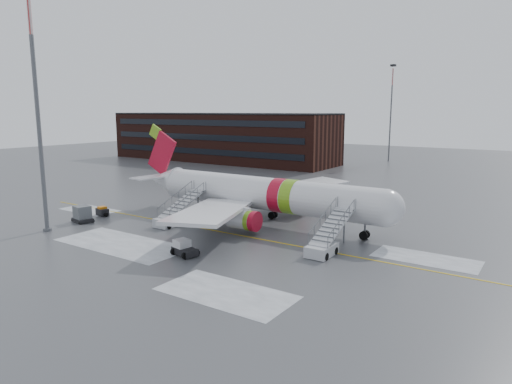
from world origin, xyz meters
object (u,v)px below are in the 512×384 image
Objects in this scene: airstair_fwd at (325,242)px; uld_container at (82,214)px; pushback_tug at (184,248)px; baggage_tractor at (102,212)px; airliner at (259,194)px; airstair_aft at (174,216)px; light_mast_near at (37,106)px.

uld_container is (-28.96, -4.95, -0.16)m from airstair_fwd.
baggage_tractor is (-19.34, 6.06, -0.13)m from pushback_tug.
airliner is at bearing 94.90° from pushback_tug.
airliner is 14.45m from pushback_tug.
airstair_aft is (-7.36, -6.54, -2.35)m from airliner.
airliner reaches higher than airstair_fwd.
airstair_aft is at bearing 26.47° from uld_container.
baggage_tractor is at bearing -156.03° from airliner.
pushback_tug is at bearing -85.10° from airliner.
light_mast_near reaches higher than pushback_tug.
airstair_aft is 2.93× the size of uld_container.
airstair_fwd reaches higher than uld_container.
light_mast_near reaches higher than airliner.
airstair_fwd reaches higher than pushback_tug.
light_mast_near is (1.16, -8.10, 12.89)m from baggage_tractor.
uld_container is 0.10× the size of light_mast_near.
airliner is 4.55× the size of airstair_fwd.
airstair_fwd is 12.92m from pushback_tug.
airstair_fwd is at bearing 35.97° from pushback_tug.
uld_container is (-17.30, -11.48, -2.52)m from airliner.
airliner is 13.03× the size of pushback_tug.
airstair_fwd is 2.86× the size of pushback_tug.
light_mast_near is (-16.98, -16.17, 9.96)m from airliner.
light_mast_near is at bearing -161.41° from airstair_fwd.
light_mast_near is (0.32, -4.68, 12.48)m from uld_container.
airstair_fwd is at bearing -29.26° from airliner.
pushback_tug is at bearing -41.51° from airstair_aft.
light_mast_near is at bearing -86.04° from uld_container.
airliner is at bearing 23.97° from baggage_tractor.
baggage_tractor is (-29.80, -1.53, -0.58)m from airstair_fwd.
airstair_fwd is (11.67, -6.54, -2.35)m from airliner.
baggage_tractor is at bearing -171.93° from airstair_aft.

